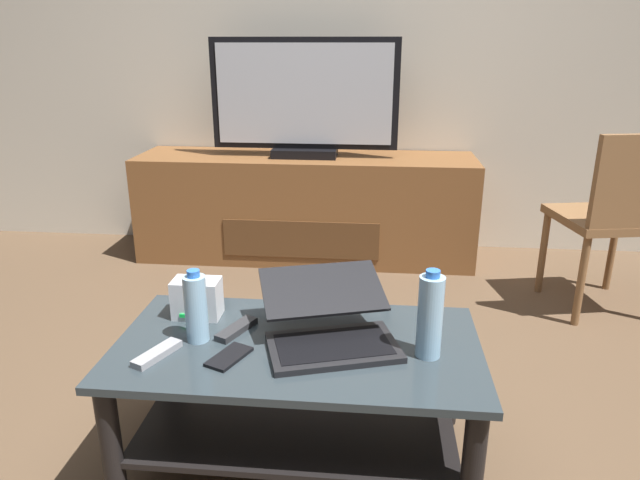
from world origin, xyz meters
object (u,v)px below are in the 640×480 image
media_cabinet (306,207)px  television (304,101)px  laptop (329,323)px  router_box (197,298)px  coffee_table (298,381)px  dining_chair (617,213)px  water_bottle_near (430,316)px  cell_phone (229,357)px  soundbar_remote (157,354)px  tv_remote (237,329)px  water_bottle_far (196,308)px

media_cabinet → television: television is taller
laptop → router_box: bearing=165.0°
coffee_table → laptop: (0.09, 0.03, 0.19)m
dining_chair → water_bottle_near: 1.55m
cell_phone → soundbar_remote: soundbar_remote is taller
dining_chair → tv_remote: size_ratio=5.56×
media_cabinet → water_bottle_far: (-0.10, -1.85, 0.21)m
router_box → water_bottle_near: 0.74m
router_box → coffee_table: bearing=-22.6°
television → soundbar_remote: bearing=-95.3°
television → router_box: 1.74m
dining_chair → router_box: size_ratio=5.93×
coffee_table → router_box: router_box is taller
coffee_table → media_cabinet: size_ratio=0.54×
water_bottle_near → television: bearing=107.4°
water_bottle_near → tv_remote: (-0.57, 0.08, -0.11)m
coffee_table → soundbar_remote: soundbar_remote is taller
soundbar_remote → water_bottle_far: bearing=75.3°
dining_chair → water_bottle_far: (-1.63, -1.19, 0.01)m
television → dining_chair: television is taller
laptop → router_box: size_ratio=3.11×
water_bottle_near → soundbar_remote: bearing=-173.6°
water_bottle_far → media_cabinet: bearing=87.1°
television → laptop: bearing=-80.7°
water_bottle_near → cell_phone: 0.57m
television → water_bottle_far: (-0.10, -1.83, -0.42)m
router_box → water_bottle_far: (0.05, -0.15, 0.04)m
coffee_table → media_cabinet: bearing=96.3°
media_cabinet → dining_chair: 1.68m
router_box → water_bottle_near: bearing=-13.7°
router_box → television: bearing=85.2°
tv_remote → media_cabinet: bearing=114.6°
dining_chair → tv_remote: 1.91m
water_bottle_near → water_bottle_far: 0.67m
water_bottle_near → coffee_table: bearing=175.0°
television → media_cabinet: bearing=90.0°
media_cabinet → laptop: bearing=-80.8°
cell_phone → soundbar_remote: (-0.20, -0.01, 0.01)m
water_bottle_far → soundbar_remote: bearing=-128.6°
cell_phone → router_box: bearing=146.8°
media_cabinet → coffee_table: bearing=-83.7°
dining_chair → soundbar_remote: bearing=-142.8°
water_bottle_far → cell_phone: (0.12, -0.10, -0.10)m
television → water_bottle_near: (0.58, -1.85, -0.40)m
media_cabinet → router_box: bearing=-94.8°
media_cabinet → tv_remote: 1.80m
tv_remote → dining_chair: bearing=61.0°
router_box → water_bottle_near: water_bottle_near is taller
media_cabinet → water_bottle_far: water_bottle_far is taller
media_cabinet → water_bottle_near: size_ratio=7.66×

